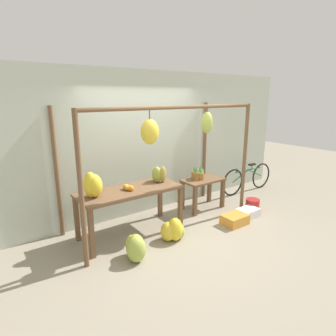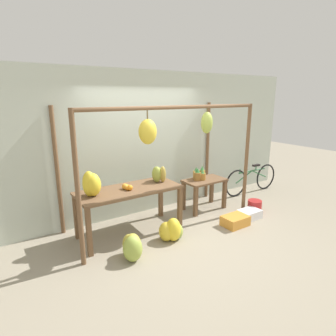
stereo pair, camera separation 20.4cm
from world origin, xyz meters
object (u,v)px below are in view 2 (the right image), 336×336
banana_pile_on_table (91,184)px  banana_pile_ground_left (132,247)px  orange_pile (127,187)px  fruit_crate_purple (249,214)px  pineapple_cluster (199,174)px  papaya_pile (158,174)px  blue_bucket (255,206)px  banana_pile_ground_right (172,230)px  parked_bicycle (251,179)px  fruit_crate_white (235,221)px

banana_pile_on_table → banana_pile_ground_left: 1.13m
orange_pile → fruit_crate_purple: orange_pile is taller
pineapple_cluster → papaya_pile: bearing=-175.1°
banana_pile_on_table → blue_bucket: bearing=-10.5°
banana_pile_on_table → pineapple_cluster: banana_pile_on_table is taller
pineapple_cluster → banana_pile_ground_left: bearing=-155.8°
banana_pile_ground_right → orange_pile: bearing=130.9°
pineapple_cluster → parked_bicycle: size_ratio=0.17×
orange_pile → blue_bucket: 2.74m
pineapple_cluster → banana_pile_ground_right: (-1.22, -0.77, -0.59)m
banana_pile_on_table → fruit_crate_white: bearing=-18.9°
blue_bucket → banana_pile_ground_left: bearing=-177.1°
fruit_crate_purple → fruit_crate_white: bearing=-171.3°
banana_pile_ground_right → fruit_crate_purple: banana_pile_ground_right is taller
orange_pile → fruit_crate_purple: 2.49m
parked_bicycle → papaya_pile: size_ratio=5.42×
banana_pile_ground_left → fruit_crate_white: 2.07m
pineapple_cluster → banana_pile_ground_right: bearing=-147.8°
banana_pile_on_table → pineapple_cluster: (2.30, 0.17, -0.24)m
pineapple_cluster → orange_pile: bearing=-173.8°
papaya_pile → parked_bicycle: bearing=3.6°
banana_pile_ground_right → parked_bicycle: size_ratio=0.26×
banana_pile_on_table → papaya_pile: size_ratio=1.30×
fruit_crate_white → fruit_crate_purple: (0.47, 0.07, -0.01)m
banana_pile_ground_left → parked_bicycle: (3.75, 0.99, 0.16)m
pineapple_cluster → fruit_crate_white: bearing=-86.5°
papaya_pile → fruit_crate_purple: papaya_pile is taller
banana_pile_on_table → pineapple_cluster: size_ratio=1.37×
orange_pile → papaya_pile: (0.68, 0.10, 0.10)m
fruit_crate_white → parked_bicycle: 2.00m
orange_pile → fruit_crate_purple: size_ratio=0.50×
banana_pile_ground_left → fruit_crate_purple: (2.54, -0.01, -0.11)m
parked_bicycle → banana_pile_ground_left: bearing=-165.2°
banana_pile_ground_right → pineapple_cluster: bearing=32.2°
papaya_pile → blue_bucket: bearing=-19.3°
fruit_crate_white → papaya_pile: papaya_pile is taller
banana_pile_ground_left → fruit_crate_purple: size_ratio=1.12×
pineapple_cluster → fruit_crate_purple: pineapple_cluster is taller
pineapple_cluster → banana_pile_ground_left: 2.27m
orange_pile → parked_bicycle: bearing=4.5°
banana_pile_on_table → fruit_crate_purple: 3.07m
orange_pile → parked_bicycle: 3.51m
banana_pile_ground_left → blue_bucket: 2.87m
orange_pile → papaya_pile: 0.69m
orange_pile → banana_pile_ground_right: orange_pile is taller
orange_pile → fruit_crate_purple: bearing=-17.7°
banana_pile_ground_left → fruit_crate_white: banana_pile_ground_left is taller
banana_pile_on_table → banana_pile_ground_left: bearing=-67.9°
blue_bucket → parked_bicycle: bearing=43.8°
orange_pile → parked_bicycle: orange_pile is taller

